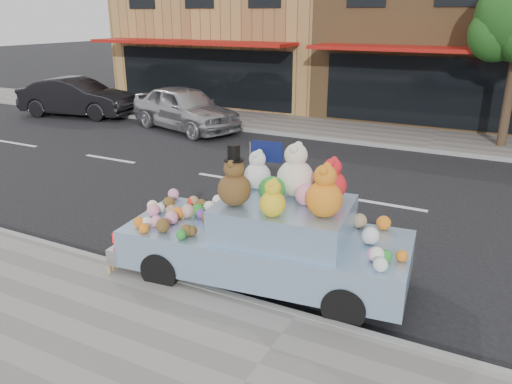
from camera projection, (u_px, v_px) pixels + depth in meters
The scene contains 9 objects.
ground at pixel (386, 205), 11.01m from camera, with size 120.00×120.00×0.00m, color black.
far_sidewalk at pixel (434, 140), 16.42m from camera, with size 60.00×3.00×0.12m, color gray.
near_kerb at pixel (297, 317), 6.80m from camera, with size 60.00×0.12×0.13m, color gray.
far_kerb at pixel (426, 150), 15.17m from camera, with size 60.00×0.12×0.13m, color gray.
storefront_left at pixel (246, 22), 24.13m from camera, with size 10.00×9.80×7.30m.
storefront_mid at pixel (467, 23), 19.80m from camera, with size 10.00×9.80×7.30m.
car_silver at pixel (185, 108), 17.92m from camera, with size 1.86×4.62×1.57m, color #ABABB0.
car_dark at pixel (77, 97), 20.35m from camera, with size 1.64×4.71×1.55m, color black.
art_car at pixel (267, 235), 7.59m from camera, with size 4.65×2.23×2.25m.
Camera 1 is at (2.18, -10.44, 3.95)m, focal length 35.00 mm.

